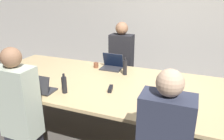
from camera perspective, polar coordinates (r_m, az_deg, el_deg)
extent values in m
plane|color=#4C4742|center=(3.19, 6.63, -17.38)|extent=(24.00, 24.00, 0.00)
cube|color=beige|center=(4.89, 14.71, 13.10)|extent=(12.00, 0.06, 2.80)
cube|color=#D6B77F|center=(2.80, 7.24, -4.99)|extent=(4.54, 1.51, 0.04)
cylinder|color=#4C4C51|center=(4.35, -18.55, -2.18)|extent=(0.08, 0.08, 0.74)
cube|color=#333338|center=(2.82, -17.87, -5.02)|extent=(0.33, 0.21, 0.02)
cube|color=#333338|center=(2.72, -19.18, -3.52)|extent=(0.34, 0.08, 0.20)
cube|color=#0F1933|center=(2.73, -19.03, -3.51)|extent=(0.33, 0.07, 0.20)
cube|color=beige|center=(2.49, -23.25, -7.78)|extent=(0.40, 0.24, 0.78)
sphere|color=#9E7051|center=(2.32, -24.87, 3.02)|extent=(0.20, 0.20, 0.20)
cylinder|color=#232328|center=(2.95, -21.84, -3.68)|extent=(0.08, 0.08, 0.09)
cylinder|color=black|center=(2.66, -12.36, -3.86)|extent=(0.06, 0.06, 0.20)
cylinder|color=black|center=(2.62, -12.55, -1.42)|extent=(0.03, 0.03, 0.04)
cube|color=silver|center=(2.31, 15.91, -10.61)|extent=(0.34, 0.24, 0.02)
cube|color=silver|center=(2.15, 15.90, -9.09)|extent=(0.35, 0.05, 0.24)
cube|color=black|center=(2.16, 15.93, -8.99)|extent=(0.34, 0.04, 0.24)
sphere|color=beige|center=(1.58, 14.94, -3.27)|extent=(0.20, 0.20, 0.20)
cube|color=#333338|center=(3.41, -0.24, 0.36)|extent=(0.32, 0.22, 0.02)
cube|color=#333338|center=(3.45, 0.31, 2.70)|extent=(0.33, 0.07, 0.22)
cube|color=#0F1933|center=(3.44, 0.25, 2.60)|extent=(0.32, 0.07, 0.22)
cube|color=#2D2D38|center=(4.09, 2.34, -4.69)|extent=(0.32, 0.24, 0.45)
cube|color=#232328|center=(3.88, 2.46, 3.58)|extent=(0.40, 0.24, 0.78)
sphere|color=#9E7051|center=(3.77, 2.58, 10.83)|extent=(0.22, 0.22, 0.22)
cylinder|color=brown|center=(3.48, -4.19, 1.27)|extent=(0.07, 0.07, 0.08)
cylinder|color=black|center=(3.17, 3.41, 0.63)|extent=(0.06, 0.06, 0.22)
cylinder|color=black|center=(3.12, 3.46, 2.92)|extent=(0.03, 0.03, 0.05)
cube|color=black|center=(2.69, -0.39, -4.90)|extent=(0.08, 0.16, 0.05)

